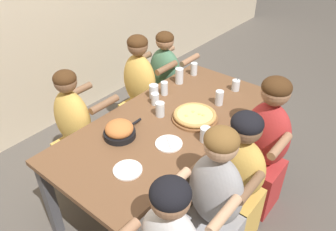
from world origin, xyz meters
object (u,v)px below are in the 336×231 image
(drinking_glass_f, at_px, (160,110))
(diner_far_midleft, at_px, (77,137))
(pizza_board_main, at_px, (195,116))
(drinking_glass_c, at_px, (154,92))
(cocktail_glass_blue, at_px, (236,86))
(drinking_glass_a, at_px, (155,99))
(diner_near_midleft, at_px, (213,210))
(drinking_glass_b, at_px, (179,77))
(diner_far_midright, at_px, (141,96))
(skillet_bowl, at_px, (119,130))
(drinking_glass_e, at_px, (205,135))
(drinking_glass_h, at_px, (194,70))
(empty_plate_a, at_px, (169,144))
(diner_near_center, at_px, (237,185))
(drinking_glass_d, at_px, (164,89))
(empty_plate_b, at_px, (128,170))
(diner_far_right, at_px, (165,85))
(drinking_glass_g, at_px, (219,98))
(diner_near_midright, at_px, (263,152))

(drinking_glass_f, distance_m, diner_far_midleft, 0.77)
(pizza_board_main, distance_m, drinking_glass_c, 0.47)
(cocktail_glass_blue, bearing_deg, drinking_glass_a, 147.22)
(diner_far_midleft, relative_size, diner_near_midleft, 0.95)
(drinking_glass_b, xyz_separation_m, diner_far_midright, (-0.16, 0.36, -0.28))
(skillet_bowl, xyz_separation_m, drinking_glass_e, (0.35, -0.51, -0.00))
(skillet_bowl, relative_size, drinking_glass_a, 3.37)
(cocktail_glass_blue, bearing_deg, drinking_glass_h, 88.59)
(drinking_glass_h, bearing_deg, diner_near_midleft, -139.47)
(empty_plate_a, bearing_deg, diner_near_center, -70.85)
(drinking_glass_d, bearing_deg, empty_plate_b, -154.22)
(empty_plate_b, distance_m, cocktail_glass_blue, 1.35)
(diner_far_midright, bearing_deg, skillet_bowl, -55.77)
(empty_plate_a, height_order, drinking_glass_c, drinking_glass_c)
(diner_near_center, bearing_deg, drinking_glass_a, -10.98)
(skillet_bowl, height_order, empty_plate_a, skillet_bowl)
(pizza_board_main, height_order, cocktail_glass_blue, cocktail_glass_blue)
(drinking_glass_c, xyz_separation_m, drinking_glass_d, (0.10, -0.04, -0.00))
(drinking_glass_d, relative_size, diner_far_midright, 0.10)
(drinking_glass_f, relative_size, diner_far_midright, 0.10)
(diner_far_right, bearing_deg, drinking_glass_g, -20.62)
(drinking_glass_c, xyz_separation_m, drinking_glass_e, (-0.22, -0.68, -0.00))
(cocktail_glass_blue, distance_m, drinking_glass_a, 0.75)
(drinking_glass_g, bearing_deg, diner_far_midright, 94.64)
(pizza_board_main, xyz_separation_m, diner_far_right, (0.63, 0.82, -0.28))
(empty_plate_a, xyz_separation_m, drinking_glass_d, (0.52, 0.47, 0.05))
(empty_plate_b, relative_size, cocktail_glass_blue, 1.53)
(drinking_glass_c, bearing_deg, drinking_glass_a, -133.10)
(drinking_glass_a, distance_m, drinking_glass_d, 0.18)
(drinking_glass_a, height_order, diner_far_right, diner_far_right)
(drinking_glass_f, relative_size, diner_far_midleft, 0.11)
(skillet_bowl, relative_size, drinking_glass_d, 2.80)
(empty_plate_a, xyz_separation_m, diner_near_midleft, (-0.14, -0.48, -0.21))
(drinking_glass_d, bearing_deg, drinking_glass_f, -146.17)
(empty_plate_a, height_order, drinking_glass_e, drinking_glass_e)
(diner_far_midright, relative_size, diner_far_midleft, 1.04)
(drinking_glass_a, xyz_separation_m, drinking_glass_b, (0.42, 0.07, 0.02))
(skillet_bowl, bearing_deg, pizza_board_main, -29.32)
(drinking_glass_b, bearing_deg, drinking_glass_f, -158.03)
(cocktail_glass_blue, xyz_separation_m, drinking_glass_b, (-0.21, 0.48, 0.02))
(drinking_glass_h, bearing_deg, drinking_glass_b, 177.53)
(drinking_glass_c, distance_m, diner_far_midleft, 0.76)
(pizza_board_main, bearing_deg, drinking_glass_h, 35.96)
(drinking_glass_a, relative_size, drinking_glass_h, 0.82)
(drinking_glass_g, relative_size, drinking_glass_h, 1.03)
(drinking_glass_c, bearing_deg, empty_plate_a, -129.64)
(empty_plate_b, bearing_deg, diner_near_midright, -28.91)
(diner_far_midleft, height_order, diner_near_center, diner_far_midleft)
(drinking_glass_d, bearing_deg, diner_far_right, 38.80)
(drinking_glass_c, xyz_separation_m, diner_far_midleft, (-0.61, 0.35, -0.29))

